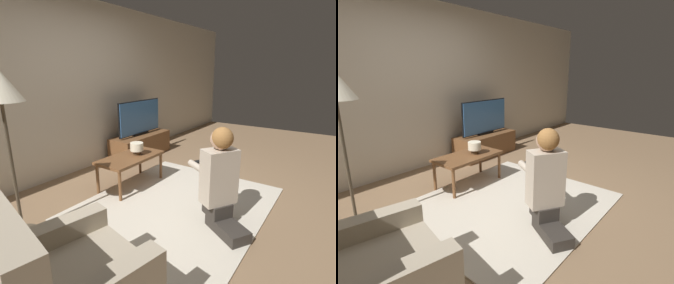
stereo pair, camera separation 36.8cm
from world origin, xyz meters
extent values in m
plane|color=#896B4C|center=(0.00, 0.00, 0.00)|extent=(10.00, 10.00, 0.00)
cube|color=beige|center=(0.00, 1.93, 1.30)|extent=(10.00, 0.06, 2.60)
cube|color=beige|center=(0.00, 0.00, 0.01)|extent=(2.24, 1.94, 0.02)
cube|color=brown|center=(1.17, 1.55, 0.21)|extent=(1.22, 0.47, 0.41)
cube|color=black|center=(1.17, 1.55, 0.43)|extent=(0.37, 0.08, 0.04)
cube|color=black|center=(1.17, 1.56, 0.74)|extent=(1.07, 0.03, 0.60)
cube|color=#38669E|center=(1.17, 1.55, 0.74)|extent=(1.04, 0.04, 0.57)
cube|color=brown|center=(0.07, 0.81, 0.42)|extent=(0.92, 0.48, 0.04)
cylinder|color=brown|center=(-0.35, 0.61, 0.20)|extent=(0.04, 0.04, 0.40)
cylinder|color=brown|center=(0.49, 0.61, 0.20)|extent=(0.04, 0.04, 0.40)
cylinder|color=brown|center=(-0.35, 1.01, 0.20)|extent=(0.04, 0.04, 0.40)
cylinder|color=brown|center=(0.49, 1.01, 0.20)|extent=(0.04, 0.04, 0.40)
cylinder|color=#4C4233|center=(-1.37, 0.93, 0.01)|extent=(0.28, 0.28, 0.03)
cylinder|color=#4C4233|center=(-1.37, 0.93, 0.79)|extent=(0.03, 0.03, 1.52)
cube|color=#B7A88E|center=(-1.62, -0.02, 0.29)|extent=(0.78, 0.30, 0.58)
cube|color=#332D28|center=(-0.25, -0.72, 0.07)|extent=(0.43, 0.51, 0.11)
cube|color=#332D28|center=(-0.15, -0.57, 0.20)|extent=(0.31, 0.32, 0.14)
cube|color=#C1B29E|center=(-0.15, -0.57, 0.54)|extent=(0.39, 0.35, 0.56)
sphere|color=#DBAD8E|center=(-0.15, -0.57, 0.93)|extent=(0.21, 0.21, 0.21)
sphere|color=#9E6B38|center=(-0.16, -0.59, 0.94)|extent=(0.21, 0.21, 0.21)
cube|color=black|center=(0.04, -0.26, 0.57)|extent=(0.13, 0.11, 0.04)
cylinder|color=#C1B29E|center=(0.07, -0.41, 0.57)|extent=(0.22, 0.29, 0.07)
cylinder|color=#C1B29E|center=(-0.11, -0.30, 0.57)|extent=(0.22, 0.29, 0.07)
cylinder|color=#4C3823|center=(0.17, 0.78, 0.46)|extent=(0.10, 0.10, 0.06)
cylinder|color=#EFE5C6|center=(0.17, 0.78, 0.55)|extent=(0.18, 0.18, 0.11)
camera|label=1|loc=(-2.42, -1.51, 1.56)|focal=28.00mm
camera|label=2|loc=(-2.20, -1.80, 1.56)|focal=28.00mm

